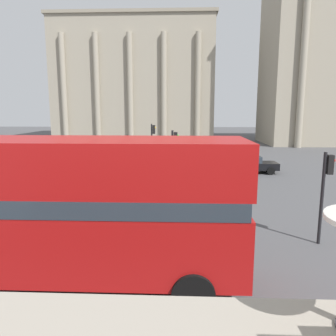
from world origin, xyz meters
TOP-DOWN VIEW (x-y plane):
  - double_decker_bus at (-3.49, 6.29)m, footprint 10.22×2.75m
  - plaza_building_left at (-8.34, 58.31)m, footprint 27.25×16.05m
  - traffic_light_near at (5.10, 9.57)m, footprint 0.42×0.24m
  - traffic_light_mid at (-0.54, 16.05)m, footprint 0.42×0.24m
  - traffic_light_far at (-2.48, 24.36)m, footprint 0.42×0.24m
  - car_silver at (0.48, 23.15)m, footprint 4.20×1.93m
  - car_black at (5.33, 23.84)m, footprint 4.20×1.93m
  - pedestrian_blue at (0.97, 27.31)m, footprint 0.32×0.32m
  - pedestrian_grey at (-4.45, 19.47)m, footprint 0.32×0.32m
  - pedestrian_yellow at (4.19, 19.48)m, footprint 0.32×0.32m

SIDE VIEW (x-z plane):
  - car_silver at x=0.48m, z-range 0.02..1.37m
  - car_black at x=5.33m, z-range 0.02..1.37m
  - pedestrian_blue at x=0.97m, z-range 0.11..1.70m
  - pedestrian_grey at x=-4.45m, z-range 0.12..1.73m
  - pedestrian_yellow at x=4.19m, z-range 0.12..1.75m
  - traffic_light_near at x=5.10m, z-range 0.54..3.97m
  - double_decker_bus at x=-3.49m, z-range 0.25..4.39m
  - traffic_light_mid at x=-0.54m, z-range 0.58..4.40m
  - traffic_light_far at x=-2.48m, z-range 0.59..4.43m
  - plaza_building_left at x=-8.34m, z-range 0.00..20.28m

